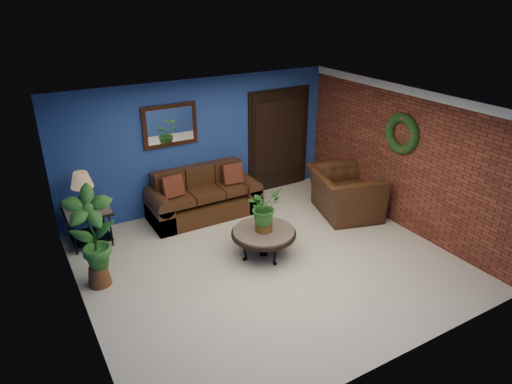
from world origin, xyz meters
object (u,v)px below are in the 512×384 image
side_chair (213,187)px  table_lamp (82,186)px  sofa (203,199)px  end_table (87,216)px  armchair (345,193)px  coffee_table (264,233)px

side_chair → table_lamp: bearing=178.3°
sofa → end_table: bearing=-179.2°
sofa → side_chair: (0.23, 0.04, 0.18)m
table_lamp → armchair: (4.45, -1.30, -0.63)m
coffee_table → armchair: bearing=13.7°
coffee_table → end_table: end_table is taller
sofa → side_chair: 0.30m
sofa → end_table: size_ratio=2.83×
armchair → end_table: bearing=89.8°
sofa → coffee_table: bearing=-82.2°
table_lamp → coffee_table: bearing=-37.5°
sofa → armchair: size_ratio=1.57×
side_chair → armchair: 2.52m
sofa → coffee_table: 1.85m
armchair → sofa: bearing=76.7°
table_lamp → end_table: bearing=-90.0°
sofa → table_lamp: 2.23m
end_table → table_lamp: table_lamp is taller
end_table → armchair: armchair is taller
coffee_table → side_chair: bearing=90.6°
end_table → table_lamp: (0.00, 0.00, 0.54)m
coffee_table → table_lamp: 3.04m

